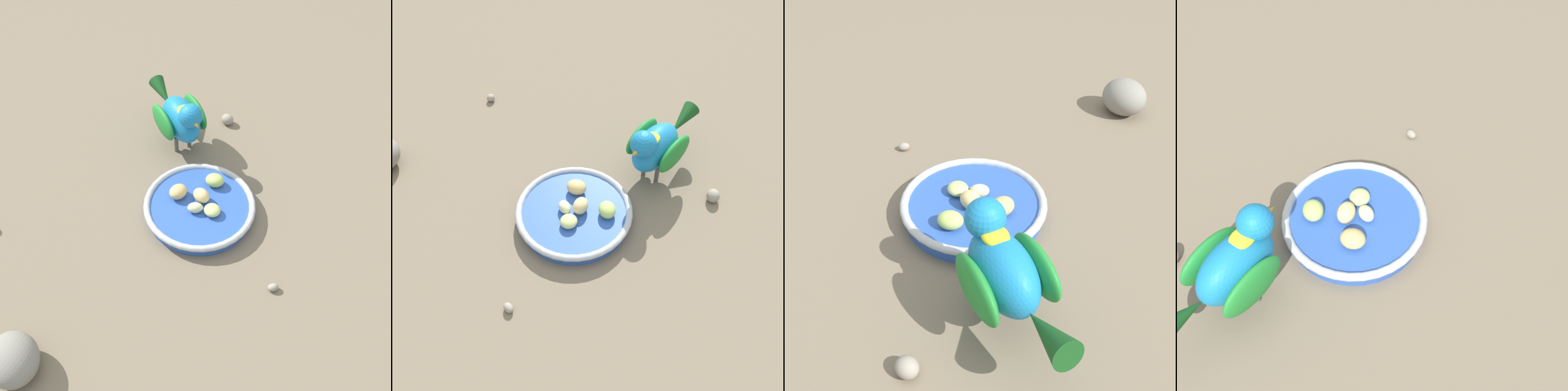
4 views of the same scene
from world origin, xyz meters
The scene contains 11 objects.
ground_plane centered at (0.00, 0.00, 0.00)m, with size 4.00×4.00×0.00m, color #756651.
feeding_bowl centered at (-0.02, -0.02, 0.01)m, with size 0.19×0.19×0.03m.
apple_piece_0 centered at (-0.03, -0.02, 0.03)m, with size 0.03×0.02×0.02m, color #E5C67F.
apple_piece_1 centered at (-0.01, -0.01, 0.03)m, with size 0.03×0.02×0.02m, color beige.
apple_piece_2 centered at (-0.02, 0.01, 0.03)m, with size 0.03×0.03×0.02m, color #C6D17A.
apple_piece_3 centered at (-0.01, -0.06, 0.03)m, with size 0.03×0.03×0.02m, color tan.
apple_piece_4 centered at (-0.07, -0.03, 0.03)m, with size 0.03×0.03×0.02m, color #B2CC66.
parrot centered at (-0.12, -0.16, 0.08)m, with size 0.11×0.18×0.13m.
pebble_0 centered at (0.02, 0.17, 0.01)m, with size 0.02×0.01×0.01m, color gray.
pebble_1 centered at (-0.23, -0.13, 0.01)m, with size 0.02×0.02×0.02m, color gray.
pebble_2 centered at (0.24, -0.25, 0.01)m, with size 0.02×0.02×0.02m, color gray.
Camera 2 is at (-0.19, 0.43, 0.64)m, focal length 44.00 mm.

